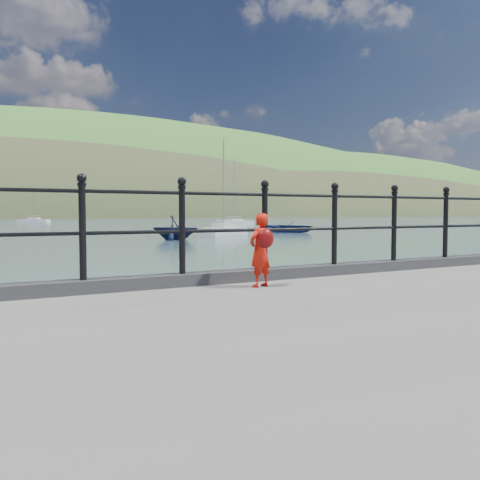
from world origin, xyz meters
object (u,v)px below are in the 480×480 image
child (260,249)px  sailboat_deep (34,221)px  railing (225,219)px  launch_navy (175,228)px  sailboat_far (234,224)px  sailboat_near (224,232)px  launch_blue (289,227)px

child → sailboat_deep: size_ratio=0.11×
railing → launch_navy: 28.77m
sailboat_far → sailboat_deep: size_ratio=1.21×
railing → child: 0.70m
launch_navy → child: bearing=-157.7°
railing → sailboat_far: size_ratio=1.85×
sailboat_near → sailboat_deep: bearing=61.9°
launch_blue → sailboat_near: bearing=179.1°
sailboat_near → sailboat_far: sailboat_far is taller
railing → launch_blue: bearing=54.3°
sailboat_near → sailboat_far: size_ratio=0.82×
sailboat_near → sailboat_deep: 59.00m
launch_blue → sailboat_far: size_ratio=0.53×
launch_navy → sailboat_near: (5.66, 3.68, -0.50)m
launch_blue → launch_navy: 15.94m
sailboat_far → sailboat_near: bearing=-143.1°
railing → sailboat_near: (15.69, 30.63, -1.48)m
launch_navy → sailboat_deep: 62.26m
railing → sailboat_far: bearing=61.5°
launch_blue → railing: bearing=-147.2°
launch_blue → sailboat_near: 9.28m
sailboat_far → railing: bearing=-141.6°
railing → launch_navy: (10.03, 26.95, -0.98)m
railing → sailboat_far: sailboat_far is taller
launch_navy → sailboat_deep: bearing=43.4°
launch_navy → sailboat_near: size_ratio=0.40×
launch_blue → sailboat_far: bearing=53.2°
child → launch_blue: bearing=-144.0°
child → launch_blue: 42.11m
launch_blue → launch_navy: launch_navy is taller
sailboat_near → sailboat_far: bearing=24.8°
railing → child: size_ratio=20.09×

